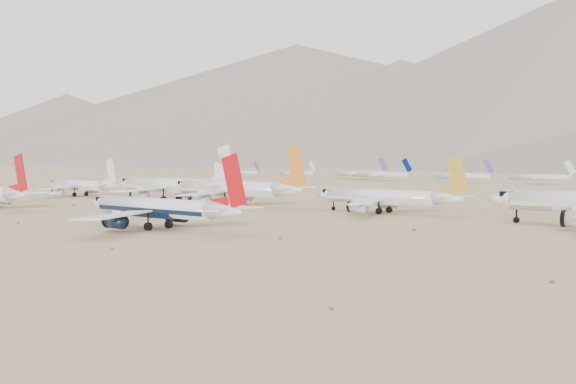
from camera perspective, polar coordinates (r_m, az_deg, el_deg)
name	(u,v)px	position (r m, az deg, el deg)	size (l,w,h in m)	color
ground	(189,231)	(141.01, -8.80, -3.45)	(7000.00, 7000.00, 0.00)	#9A8359
main_airliner	(160,209)	(144.63, -11.27, -1.46)	(47.78, 46.67, 16.86)	white
row2_gold_tail	(386,198)	(184.91, 8.70, -0.50)	(45.99, 44.98, 16.37)	white
row2_orange_tail	(234,189)	(212.30, -4.84, 0.23)	(55.40, 54.20, 19.76)	white
row2_white_trijet	(174,186)	(235.49, -10.12, 0.57)	(58.13, 56.81, 20.60)	white
row2_white_twin	(81,186)	(279.50, -17.92, 0.53)	(43.94, 43.00, 15.70)	white
desert_scrub	(19,231)	(148.83, -22.80, -3.20)	(219.83, 121.67, 0.63)	brown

